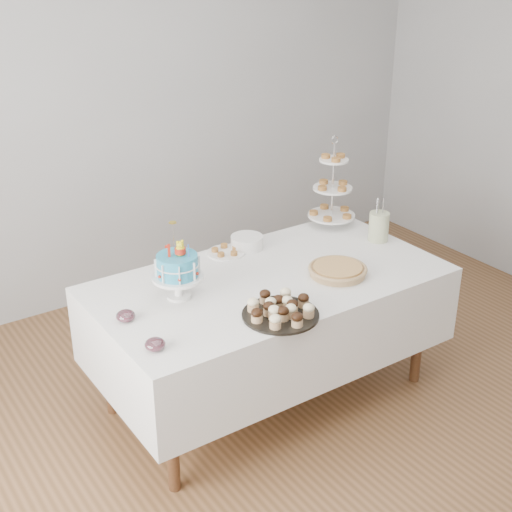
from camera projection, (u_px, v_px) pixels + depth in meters
floor at (299, 421)px, 3.96m from camera, size 5.00×5.00×0.00m
walls at (307, 193)px, 3.39m from camera, size 5.04×4.04×2.70m
table at (269, 314)px, 3.96m from camera, size 1.92×1.02×0.77m
birthday_cake at (178, 278)px, 3.62m from camera, size 0.27×0.27×0.41m
cupcake_tray at (281, 308)px, 3.47m from camera, size 0.38×0.38×0.09m
pie at (338, 270)px, 3.89m from camera, size 0.32×0.32×0.05m
tiered_stand at (333, 189)px, 4.45m from camera, size 0.30×0.30×0.58m
plate_stack at (247, 242)px, 4.21m from camera, size 0.19×0.19×0.07m
pastry_plate at (226, 251)px, 4.14m from camera, size 0.22×0.22×0.03m
jam_bowl_a at (155, 344)px, 3.20m from camera, size 0.10×0.10×0.06m
jam_bowl_b at (126, 316)px, 3.44m from camera, size 0.09×0.09×0.06m
utensil_pitcher at (379, 226)px, 4.29m from camera, size 0.13×0.12×0.27m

